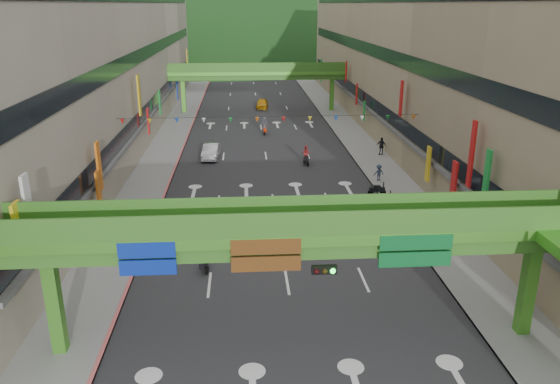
{
  "coord_description": "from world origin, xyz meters",
  "views": [
    {
      "loc": [
        -2.35,
        -16.15,
        15.34
      ],
      "look_at": [
        0.0,
        18.0,
        3.5
      ],
      "focal_mm": 35.0,
      "sensor_mm": 36.0,
      "label": 1
    }
  ],
  "objects_px": {
    "scooter_rider_near": "(205,258)",
    "car_yellow": "(262,104)",
    "pedestrian_red": "(526,297)",
    "car_silver": "(211,151)",
    "scooter_rider_mid": "(306,155)",
    "overpass_near": "(321,249)"
  },
  "relations": [
    {
      "from": "overpass_near",
      "to": "car_silver",
      "type": "xyz_separation_m",
      "value": [
        -6.69,
        34.06,
        -4.46
      ]
    },
    {
      "from": "scooter_rider_mid",
      "to": "car_yellow",
      "type": "height_order",
      "value": "scooter_rider_mid"
    },
    {
      "from": "scooter_rider_near",
      "to": "scooter_rider_mid",
      "type": "bearing_deg",
      "value": 68.71
    },
    {
      "from": "scooter_rider_mid",
      "to": "car_silver",
      "type": "xyz_separation_m",
      "value": [
        -9.66,
        3.16,
        -0.28
      ]
    },
    {
      "from": "car_yellow",
      "to": "pedestrian_red",
      "type": "xyz_separation_m",
      "value": [
        11.53,
        -59.84,
        0.11
      ]
    },
    {
      "from": "scooter_rider_mid",
      "to": "car_silver",
      "type": "bearing_deg",
      "value": 161.86
    },
    {
      "from": "scooter_rider_near",
      "to": "car_yellow",
      "type": "relative_size",
      "value": 0.44
    },
    {
      "from": "scooter_rider_near",
      "to": "car_silver",
      "type": "relative_size",
      "value": 0.42
    },
    {
      "from": "scooter_rider_near",
      "to": "car_silver",
      "type": "bearing_deg",
      "value": 92.05
    },
    {
      "from": "scooter_rider_mid",
      "to": "car_silver",
      "type": "distance_m",
      "value": 10.16
    },
    {
      "from": "overpass_near",
      "to": "scooter_rider_mid",
      "type": "xyz_separation_m",
      "value": [
        2.97,
        30.9,
        -4.18
      ]
    },
    {
      "from": "car_yellow",
      "to": "pedestrian_red",
      "type": "distance_m",
      "value": 60.94
    },
    {
      "from": "scooter_rider_mid",
      "to": "scooter_rider_near",
      "type": "bearing_deg",
      "value": -111.29
    },
    {
      "from": "pedestrian_red",
      "to": "scooter_rider_mid",
      "type": "bearing_deg",
      "value": 99.16
    },
    {
      "from": "car_silver",
      "to": "pedestrian_red",
      "type": "relative_size",
      "value": 2.69
    },
    {
      "from": "overpass_near",
      "to": "car_yellow",
      "type": "bearing_deg",
      "value": 90.24
    },
    {
      "from": "car_silver",
      "to": "pedestrian_red",
      "type": "xyz_separation_m",
      "value": [
        17.96,
        -31.44,
        0.09
      ]
    },
    {
      "from": "car_silver",
      "to": "pedestrian_red",
      "type": "bearing_deg",
      "value": -56.25
    },
    {
      "from": "scooter_rider_near",
      "to": "pedestrian_red",
      "type": "relative_size",
      "value": 1.12
    },
    {
      "from": "overpass_near",
      "to": "pedestrian_red",
      "type": "bearing_deg",
      "value": 13.08
    },
    {
      "from": "overpass_near",
      "to": "car_yellow",
      "type": "xyz_separation_m",
      "value": [
        -0.26,
        62.46,
        -4.48
      ]
    },
    {
      "from": "scooter_rider_mid",
      "to": "car_yellow",
      "type": "distance_m",
      "value": 31.72
    }
  ]
}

